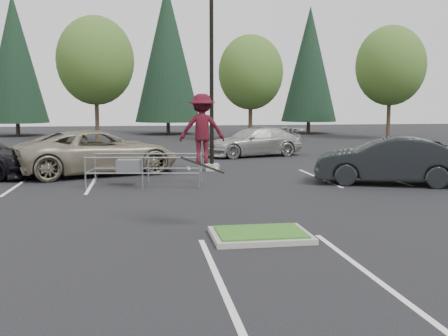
{
  "coord_description": "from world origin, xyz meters",
  "views": [
    {
      "loc": [
        -2.62,
        -11.3,
        3.04
      ],
      "look_at": [
        -0.6,
        1.5,
        1.42
      ],
      "focal_mm": 42.0,
      "sensor_mm": 36.0,
      "label": 1
    }
  ],
  "objects": [
    {
      "name": "conif_c",
      "position": [
        14.0,
        39.5,
        6.85
      ],
      "size": [
        5.5,
        5.5,
        12.5
      ],
      "color": "#38281C",
      "rests_on": "ground"
    },
    {
      "name": "decid_d",
      "position": [
        17.99,
        30.33,
        5.91
      ],
      "size": [
        5.76,
        5.76,
        9.43
      ],
      "color": "#38281C",
      "rests_on": "ground"
    },
    {
      "name": "stall_lines",
      "position": [
        -1.35,
        6.02,
        0.0
      ],
      "size": [
        22.62,
        17.6,
        0.01
      ],
      "color": "silver",
      "rests_on": "ground"
    },
    {
      "name": "car_r_charc",
      "position": [
        6.5,
        7.02,
        0.89
      ],
      "size": [
        5.7,
        3.63,
        1.77
      ],
      "primitive_type": "imported",
      "rotation": [
        0.0,
        0.0,
        4.36
      ],
      "color": "black",
      "rests_on": "ground"
    },
    {
      "name": "decid_c",
      "position": [
        5.99,
        29.83,
        5.25
      ],
      "size": [
        5.12,
        5.12,
        8.38
      ],
      "color": "#38281C",
      "rests_on": "ground"
    },
    {
      "name": "grass_median",
      "position": [
        0.0,
        0.0,
        0.08
      ],
      "size": [
        2.2,
        1.6,
        0.16
      ],
      "color": "#9A988F",
      "rests_on": "ground"
    },
    {
      "name": "light_pole",
      "position": [
        0.5,
        12.0,
        4.56
      ],
      "size": [
        0.7,
        0.6,
        10.12
      ],
      "color": "#9A988F",
      "rests_on": "ground"
    },
    {
      "name": "conif_a",
      "position": [
        -14.0,
        40.0,
        7.1
      ],
      "size": [
        5.72,
        5.72,
        13.0
      ],
      "color": "#38281C",
      "rests_on": "ground"
    },
    {
      "name": "conif_b",
      "position": [
        0.0,
        40.5,
        7.85
      ],
      "size": [
        6.38,
        6.38,
        14.5
      ],
      "color": "#38281C",
      "rests_on": "ground"
    },
    {
      "name": "ground",
      "position": [
        0.0,
        0.0,
        0.0
      ],
      "size": [
        120.0,
        120.0,
        0.0
      ],
      "primitive_type": "plane",
      "color": "black",
      "rests_on": "ground"
    },
    {
      "name": "car_r_black",
      "position": [
        10.0,
        11.5,
        0.71
      ],
      "size": [
        4.25,
        1.89,
        1.42
      ],
      "primitive_type": "imported",
      "rotation": [
        0.0,
        0.0,
        4.76
      ],
      "color": "black",
      "rests_on": "ground"
    },
    {
      "name": "cart_corral",
      "position": [
        -2.96,
        8.07,
        0.73
      ],
      "size": [
        4.29,
        2.1,
        1.17
      ],
      "rotation": [
        0.0,
        0.0,
        -0.16
      ],
      "color": "gray",
      "rests_on": "ground"
    },
    {
      "name": "decid_b",
      "position": [
        -6.01,
        30.53,
        6.04
      ],
      "size": [
        5.89,
        5.89,
        9.64
      ],
      "color": "#38281C",
      "rests_on": "ground"
    },
    {
      "name": "car_l_tan",
      "position": [
        -4.5,
        11.5,
        0.95
      ],
      "size": [
        7.5,
        5.26,
        1.9
      ],
      "primitive_type": "imported",
      "rotation": [
        0.0,
        0.0,
        1.91
      ],
      "color": "gray",
      "rests_on": "ground"
    },
    {
      "name": "car_far_silver",
      "position": [
        3.8,
        18.0,
        0.83
      ],
      "size": [
        6.12,
        3.76,
        1.66
      ],
      "primitive_type": "imported",
      "rotation": [
        0.0,
        0.0,
        4.98
      ],
      "color": "#A5A5A0",
      "rests_on": "ground"
    },
    {
      "name": "skateboarder",
      "position": [
        -1.2,
        1.0,
        2.42
      ],
      "size": [
        1.12,
        0.72,
        1.9
      ],
      "rotation": [
        0.0,
        0.0,
        3.03
      ],
      "color": "black",
      "rests_on": "ground"
    }
  ]
}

